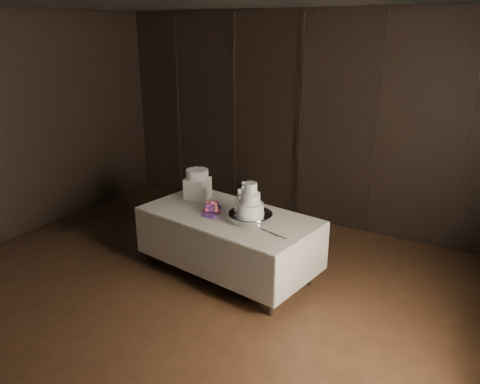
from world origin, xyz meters
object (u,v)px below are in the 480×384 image
(box_pedestal, at_px, (198,188))
(display_table, at_px, (229,242))
(cake_stand, at_px, (250,217))
(small_cake, at_px, (197,174))
(bouquet, at_px, (212,208))
(wedding_cake, at_px, (248,201))

(box_pedestal, bearing_deg, display_table, -23.47)
(display_table, bearing_deg, cake_stand, -1.58)
(small_cake, bearing_deg, bouquet, -37.10)
(cake_stand, bearing_deg, wedding_cake, -150.26)
(bouquet, relative_size, small_cake, 1.36)
(cake_stand, bearing_deg, box_pedestal, 161.07)
(wedding_cake, height_order, bouquet, wedding_cake)
(bouquet, bearing_deg, wedding_cake, -0.96)
(cake_stand, distance_m, small_cake, 1.01)
(wedding_cake, relative_size, small_cake, 1.28)
(wedding_cake, distance_m, small_cake, 0.96)
(small_cake, bearing_deg, wedding_cake, -20.24)
(cake_stand, xyz_separation_m, wedding_cake, (-0.03, -0.01, 0.18))
(display_table, distance_m, small_cake, 0.93)
(wedding_cake, distance_m, box_pedestal, 0.96)
(bouquet, height_order, box_pedestal, box_pedestal)
(box_pedestal, distance_m, small_cake, 0.18)
(display_table, distance_m, wedding_cake, 0.64)
(display_table, xyz_separation_m, wedding_cake, (0.28, -0.06, 0.57))
(cake_stand, height_order, box_pedestal, box_pedestal)
(wedding_cake, bearing_deg, small_cake, 139.81)
(small_cake, bearing_deg, cake_stand, -18.93)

